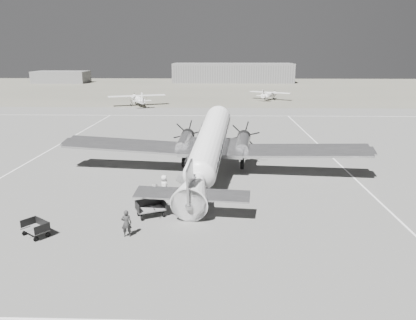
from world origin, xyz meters
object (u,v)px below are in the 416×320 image
Objects in this scene: ramp_agent at (155,197)px; passenger at (164,186)px; light_plane_right at (269,95)px; baggage_cart_near at (151,209)px; light_plane_left at (138,100)px; baggage_cart_far at (36,229)px; ground_crew at (126,223)px; hangar_main at (233,73)px; dc3_airliner at (209,149)px; shed_secondary at (61,77)px.

ramp_agent is 1.09× the size of passenger.
light_plane_right reaches higher than baggage_cart_near.
passenger is (12.27, -52.15, -0.35)m from light_plane_left.
ground_crew reaches higher than baggage_cart_far.
baggage_cart_far is at bearing -96.77° from hangar_main.
hangar_main is 1.54× the size of dc3_airliner.
passenger reaches higher than baggage_cart_near.
passenger is at bearing 82.82° from baggage_cart_far.
ramp_agent reaches higher than baggage_cart_near.
ground_crew is 0.89× the size of ramp_agent.
ramp_agent is at bearing 71.31° from baggage_cart_far.
light_plane_left is at bearing 132.15° from baggage_cart_far.
light_plane_left is (-20.74, -67.55, -2.12)m from hangar_main.
shed_secondary is 73.86m from light_plane_left.
light_plane_right is (6.61, -56.29, -2.30)m from hangar_main.
hangar_main is at bearing 93.46° from dc3_airliner.
shed_secondary is at bearing -175.24° from hangar_main.
ramp_agent is (-8.74, -122.18, -2.39)m from hangar_main.
light_plane_right is at bearing -7.42° from ramp_agent.
light_plane_left is at bearing 76.23° from baggage_cart_near.
dc3_airliner reaches higher than shed_secondary.
ground_crew is at bearing -67.51° from shed_secondary.
dc3_airliner is (-5.33, -115.32, -0.70)m from hangar_main.
light_plane_left is 6.93× the size of baggage_cart_far.
hangar_main is at bearing -101.69° from ground_crew.
passenger is at bearing -108.07° from ground_crew.
baggage_cart_near is at bearing -113.67° from ground_crew.
baggage_cart_near is at bearing -99.93° from light_plane_left.
ground_crew is at bearing 38.15° from baggage_cart_far.
dc3_airliner is 14.97m from baggage_cart_far.
passenger is (0.39, 3.69, 0.30)m from baggage_cart_near.
dc3_airliner is at bearing -94.05° from light_plane_left.
shed_secondary is 127.91m from ramp_agent.
ramp_agent is at bearing -94.09° from hangar_main.
baggage_cart_far is at bearing -124.72° from dc3_airliner.
passenger is at bearing -0.41° from ramp_agent.
hangar_main is 123.75m from baggage_cart_near.
light_plane_left is at bearing 18.09° from ramp_agent.
shed_secondary reaches higher than ramp_agent.
baggage_cart_near is (-8.87, -123.40, -2.77)m from hangar_main.
light_plane_left is 6.04× the size of baggage_cart_near.
hangar_main reaches higher than shed_secondary.
light_plane_right is at bearing -83.30° from hangar_main.
baggage_cart_near is (-3.54, -8.08, -2.06)m from dc3_airliner.
shed_secondary is 129.60m from baggage_cart_far.
light_plane_left is 1.19× the size of light_plane_right.
ramp_agent is at bearing 152.58° from passenger.
baggage_cart_near is at bearing -107.55° from dc3_airliner.
baggage_cart_far is 0.99× the size of passenger.
baggage_cart_near is 1.28m from ramp_agent.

